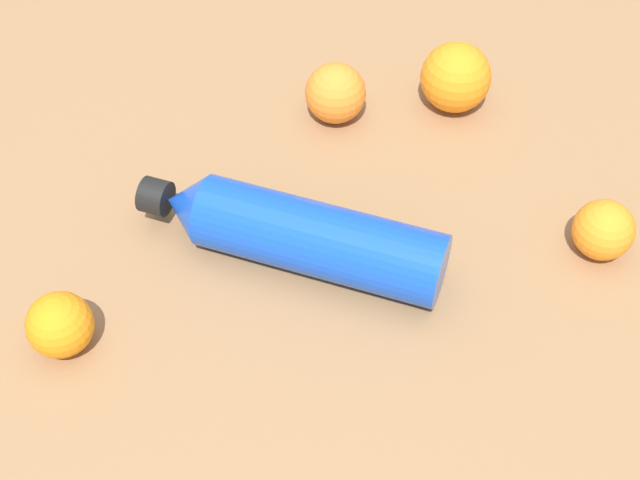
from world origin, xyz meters
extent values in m
plane|color=olive|center=(0.00, 0.00, 0.00)|extent=(2.40, 2.40, 0.00)
cylinder|color=blue|center=(0.01, 0.02, 0.04)|extent=(0.13, 0.26, 0.07)
cone|color=blue|center=(0.04, 0.16, 0.04)|extent=(0.08, 0.06, 0.07)
cylinder|color=black|center=(0.05, 0.19, 0.04)|extent=(0.04, 0.04, 0.04)
sphere|color=orange|center=(-0.11, 0.25, 0.03)|extent=(0.06, 0.06, 0.06)
sphere|color=orange|center=(0.26, -0.12, 0.04)|extent=(0.08, 0.08, 0.08)
sphere|color=orange|center=(0.05, -0.27, 0.03)|extent=(0.06, 0.06, 0.06)
sphere|color=orange|center=(0.23, 0.02, 0.04)|extent=(0.07, 0.07, 0.07)
camera|label=1|loc=(-0.58, -0.03, 0.73)|focal=51.68mm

